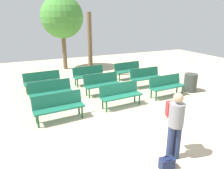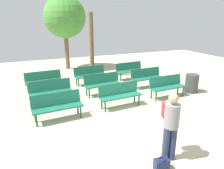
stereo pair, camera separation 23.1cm
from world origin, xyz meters
TOP-DOWN VIEW (x-y plane):
  - ground_plane at (0.00, 0.00)m, footprint 24.00×24.00m
  - bench_r0_c0 at (-2.40, 1.46)m, footprint 1.63×0.58m
  - bench_r0_c1 at (-0.10, 1.60)m, footprint 1.63×0.58m
  - bench_r0_c2 at (2.12, 1.74)m, footprint 1.62×0.55m
  - bench_r1_c0 at (-2.41, 2.98)m, footprint 1.62×0.56m
  - bench_r1_c1 at (-0.22, 3.13)m, footprint 1.63×0.59m
  - bench_r1_c2 at (2.07, 3.24)m, footprint 1.62×0.55m
  - bench_r2_c0 at (-2.53, 4.55)m, footprint 1.62×0.56m
  - bench_r2_c1 at (-0.29, 4.70)m, footprint 1.63×0.59m
  - bench_r2_c2 at (1.96, 4.77)m, footprint 1.64×0.63m
  - tree_0 at (0.21, 5.93)m, footprint 0.24×0.24m
  - tree_1 at (-0.67, 8.41)m, footprint 2.55×2.55m
  - visitor_with_backpack at (-0.32, -1.59)m, footprint 0.47×0.59m
  - handbag at (-0.70, -1.87)m, footprint 0.34×0.22m
  - trash_bin at (3.50, 1.79)m, footprint 0.57×0.57m

SIDE VIEW (x-z plane):
  - ground_plane at x=0.00m, z-range 0.00..0.00m
  - handbag at x=-0.70m, z-range -0.01..0.28m
  - trash_bin at x=3.50m, z-range 0.00..0.81m
  - bench_r0_c0 at x=-2.40m, z-range 0.07..0.94m
  - bench_r0_c1 at x=-0.10m, z-range 0.07..0.94m
  - bench_r0_c2 at x=2.12m, z-range 0.07..0.94m
  - bench_r1_c0 at x=-2.41m, z-range 0.07..0.94m
  - bench_r1_c1 at x=-0.22m, z-range 0.07..0.94m
  - bench_r1_c2 at x=2.07m, z-range 0.07..0.94m
  - bench_r2_c0 at x=-2.53m, z-range 0.07..0.94m
  - bench_r2_c1 at x=-0.29m, z-range 0.07..0.94m
  - bench_r2_c2 at x=1.96m, z-range 0.07..0.94m
  - visitor_with_backpack at x=-0.32m, z-range 0.11..1.76m
  - tree_0 at x=0.21m, z-range 0.00..3.46m
  - tree_1 at x=-0.67m, z-range 0.95..5.44m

